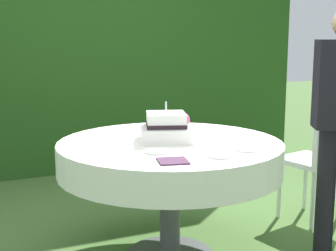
{
  "coord_description": "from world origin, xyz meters",
  "views": [
    {
      "loc": [
        -1.24,
        -2.74,
        1.41
      ],
      "look_at": [
        -0.01,
        0.02,
        0.87
      ],
      "focal_mm": 52.28,
      "sensor_mm": 36.0,
      "label": 1
    }
  ],
  "objects_px": {
    "serving_plate_near": "(169,130)",
    "garden_chair": "(320,154)",
    "serving_plate_far": "(158,152)",
    "napkin_stack": "(173,161)",
    "cake_table": "(170,158)",
    "serving_plate_left": "(220,156)",
    "wedding_cake": "(167,128)",
    "serving_plate_right": "(247,149)"
  },
  "relations": [
    {
      "from": "serving_plate_right",
      "to": "garden_chair",
      "type": "relative_size",
      "value": 0.16
    },
    {
      "from": "serving_plate_near",
      "to": "napkin_stack",
      "type": "relative_size",
      "value": 0.96
    },
    {
      "from": "napkin_stack",
      "to": "serving_plate_near",
      "type": "bearing_deg",
      "value": 67.21
    },
    {
      "from": "serving_plate_right",
      "to": "napkin_stack",
      "type": "bearing_deg",
      "value": -172.91
    },
    {
      "from": "serving_plate_near",
      "to": "garden_chair",
      "type": "xyz_separation_m",
      "value": [
        1.15,
        -0.23,
        -0.23
      ]
    },
    {
      "from": "cake_table",
      "to": "serving_plate_right",
      "type": "height_order",
      "value": "serving_plate_right"
    },
    {
      "from": "serving_plate_left",
      "to": "napkin_stack",
      "type": "bearing_deg",
      "value": 178.4
    },
    {
      "from": "serving_plate_near",
      "to": "serving_plate_right",
      "type": "bearing_deg",
      "value": -76.92
    },
    {
      "from": "wedding_cake",
      "to": "napkin_stack",
      "type": "xyz_separation_m",
      "value": [
        -0.19,
        -0.51,
        -0.08
      ]
    },
    {
      "from": "wedding_cake",
      "to": "serving_plate_far",
      "type": "distance_m",
      "value": 0.35
    },
    {
      "from": "serving_plate_left",
      "to": "napkin_stack",
      "type": "xyz_separation_m",
      "value": [
        -0.28,
        0.01,
        -0.0
      ]
    },
    {
      "from": "cake_table",
      "to": "garden_chair",
      "type": "xyz_separation_m",
      "value": [
        1.29,
        0.09,
        -0.12
      ]
    },
    {
      "from": "serving_plate_near",
      "to": "napkin_stack",
      "type": "xyz_separation_m",
      "value": [
        -0.33,
        -0.79,
        -0.0
      ]
    },
    {
      "from": "cake_table",
      "to": "serving_plate_far",
      "type": "relative_size",
      "value": 10.03
    },
    {
      "from": "wedding_cake",
      "to": "serving_plate_right",
      "type": "bearing_deg",
      "value": -55.16
    },
    {
      "from": "serving_plate_far",
      "to": "garden_chair",
      "type": "xyz_separation_m",
      "value": [
        1.48,
        0.34,
        -0.23
      ]
    },
    {
      "from": "serving_plate_far",
      "to": "garden_chair",
      "type": "distance_m",
      "value": 1.53
    },
    {
      "from": "garden_chair",
      "to": "serving_plate_left",
      "type": "bearing_deg",
      "value": -154.82
    },
    {
      "from": "serving_plate_near",
      "to": "cake_table",
      "type": "bearing_deg",
      "value": -113.05
    },
    {
      "from": "wedding_cake",
      "to": "serving_plate_left",
      "type": "relative_size",
      "value": 2.97
    },
    {
      "from": "wedding_cake",
      "to": "napkin_stack",
      "type": "bearing_deg",
      "value": -110.61
    },
    {
      "from": "cake_table",
      "to": "serving_plate_far",
      "type": "distance_m",
      "value": 0.33
    },
    {
      "from": "serving_plate_near",
      "to": "garden_chair",
      "type": "height_order",
      "value": "garden_chair"
    },
    {
      "from": "cake_table",
      "to": "serving_plate_right",
      "type": "bearing_deg",
      "value": -53.28
    },
    {
      "from": "serving_plate_left",
      "to": "napkin_stack",
      "type": "relative_size",
      "value": 0.86
    },
    {
      "from": "napkin_stack",
      "to": "wedding_cake",
      "type": "bearing_deg",
      "value": 69.39
    },
    {
      "from": "serving_plate_far",
      "to": "garden_chair",
      "type": "height_order",
      "value": "garden_chair"
    },
    {
      "from": "cake_table",
      "to": "wedding_cake",
      "type": "height_order",
      "value": "wedding_cake"
    },
    {
      "from": "serving_plate_far",
      "to": "cake_table",
      "type": "bearing_deg",
      "value": 52.63
    },
    {
      "from": "cake_table",
      "to": "serving_plate_near",
      "type": "bearing_deg",
      "value": 66.95
    },
    {
      "from": "serving_plate_near",
      "to": "garden_chair",
      "type": "bearing_deg",
      "value": -11.27
    },
    {
      "from": "serving_plate_far",
      "to": "serving_plate_right",
      "type": "relative_size",
      "value": 1.02
    },
    {
      "from": "napkin_stack",
      "to": "cake_table",
      "type": "bearing_deg",
      "value": 67.39
    },
    {
      "from": "cake_table",
      "to": "napkin_stack",
      "type": "height_order",
      "value": "napkin_stack"
    },
    {
      "from": "serving_plate_near",
      "to": "serving_plate_right",
      "type": "xyz_separation_m",
      "value": [
        0.17,
        -0.73,
        0.0
      ]
    },
    {
      "from": "serving_plate_left",
      "to": "serving_plate_far",
      "type": "bearing_deg",
      "value": 140.04
    },
    {
      "from": "serving_plate_left",
      "to": "serving_plate_right",
      "type": "bearing_deg",
      "value": 17.66
    },
    {
      "from": "napkin_stack",
      "to": "garden_chair",
      "type": "distance_m",
      "value": 1.6
    },
    {
      "from": "wedding_cake",
      "to": "garden_chair",
      "type": "bearing_deg",
      "value": 2.3
    },
    {
      "from": "serving_plate_far",
      "to": "serving_plate_left",
      "type": "xyz_separation_m",
      "value": [
        0.27,
        -0.23,
        0.0
      ]
    },
    {
      "from": "cake_table",
      "to": "serving_plate_left",
      "type": "height_order",
      "value": "serving_plate_left"
    },
    {
      "from": "serving_plate_right",
      "to": "garden_chair",
      "type": "xyz_separation_m",
      "value": [
        0.98,
        0.5,
        -0.23
      ]
    }
  ]
}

